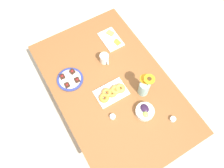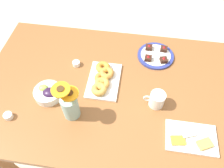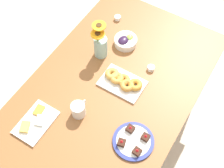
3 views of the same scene
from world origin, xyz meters
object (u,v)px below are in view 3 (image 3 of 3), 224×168
Objects in this scene: flower_vase at (100,45)px; dining_table at (112,94)px; jam_cup_berry at (118,18)px; dessert_plate at (133,141)px; croissant_platter at (122,81)px; jam_cup_honey at (151,68)px; grape_bowl at (125,41)px; cheese_platter at (36,122)px; coffee_mug at (78,110)px.

dining_table is at bearing -132.79° from flower_vase.
dining_table is 0.33m from flower_vase.
jam_cup_berry is 0.97m from dessert_plate.
jam_cup_berry is (0.47, 0.32, -0.01)m from croissant_platter.
grape_bowl is at bearing 68.31° from jam_cup_honey.
cheese_platter is 0.59m from croissant_platter.
grape_bowl is at bearing 3.34° from coffee_mug.
cheese_platter is at bearing -178.82° from jam_cup_berry.
flower_vase is at bearing 149.51° from grape_bowl.
cheese_platter is 1.08× the size of dessert_plate.
grape_bowl reaches higher than croissant_platter.
jam_cup_berry is (0.18, 0.17, -0.01)m from grape_bowl.
grape_bowl is 0.60× the size of flower_vase.
dining_table is 13.27× the size of coffee_mug.
coffee_mug is at bearing 157.13° from jam_cup_honey.
coffee_mug is 2.51× the size of jam_cup_berry.
croissant_platter is at bearing 151.54° from jam_cup_honey.
dessert_plate is (0.01, -0.37, -0.04)m from coffee_mug.
jam_cup_berry is (0.80, 0.20, -0.03)m from coffee_mug.
croissant_platter is 5.87× the size of jam_cup_berry.
jam_cup_berry is at bearing 34.05° from croissant_platter.
flower_vase is at bearing 62.35° from croissant_platter.
jam_cup_honey is at bearing 16.69° from dessert_plate.
dining_table is at bearing -29.75° from cheese_platter.
dessert_plate is (-0.25, -0.30, 0.10)m from dining_table.
dining_table is 0.39m from grape_bowl.
jam_cup_berry is (0.53, 0.28, 0.10)m from dining_table.
dining_table is at bearing -162.99° from grape_bowl.
flower_vase is (0.64, -0.05, 0.08)m from cheese_platter.
cheese_platter is 0.81m from jam_cup_honey.
jam_cup_berry is at bearing 36.28° from dessert_plate.
coffee_mug is at bearing 91.81° from dessert_plate.
grape_bowl is 0.82m from cheese_platter.
jam_cup_berry is at bearing 27.53° from dining_table.
flower_vase is at bearing 48.74° from dessert_plate.
croissant_platter is 1.06× the size of flower_vase.
jam_cup_berry is (0.28, 0.42, 0.00)m from jam_cup_honey.
dessert_plate is at bearing -140.60° from croissant_platter.
flower_vase is at bearing 16.41° from coffee_mug.
croissant_platter reaches higher than cheese_platter.
grape_bowl is 0.20m from flower_vase.
croissant_platter is at bearing -145.95° from jam_cup_berry.
dining_table is 0.61m from jam_cup_berry.
dining_table is 0.31m from jam_cup_honey.
jam_cup_honey reaches higher than dining_table.
dining_table is 5.68× the size of croissant_platter.
coffee_mug is 2.51× the size of jam_cup_honey.
coffee_mug is (-0.26, 0.07, 0.13)m from dining_table.
grape_bowl reaches higher than jam_cup_honey.
flower_vase reaches higher than grape_bowl.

